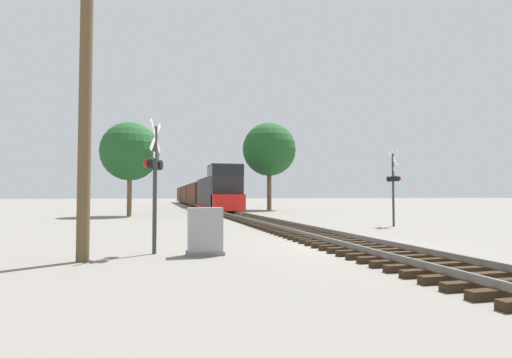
# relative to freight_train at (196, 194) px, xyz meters

# --- Properties ---
(ground_plane) EXTENTS (400.00, 400.00, 0.00)m
(ground_plane) POSITION_rel_freight_train_xyz_m (0.00, -52.37, -1.85)
(ground_plane) COLOR slate
(rail_track_bed) EXTENTS (2.60, 160.00, 0.31)m
(rail_track_bed) POSITION_rel_freight_train_xyz_m (0.00, -52.37, -1.72)
(rail_track_bed) COLOR black
(rail_track_bed) RESTS_ON ground
(freight_train) EXTENTS (2.90, 63.95, 4.52)m
(freight_train) POSITION_rel_freight_train_xyz_m (0.00, 0.00, 0.00)
(freight_train) COLOR #232326
(freight_train) RESTS_ON ground
(crossing_signal_near) EXTENTS (0.57, 1.01, 3.87)m
(crossing_signal_near) POSITION_rel_freight_train_xyz_m (-6.24, -52.72, 0.50)
(crossing_signal_near) COLOR #333333
(crossing_signal_near) RESTS_ON ground
(crossing_signal_far) EXTENTS (0.34, 1.00, 4.14)m
(crossing_signal_far) POSITION_rel_freight_train_xyz_m (6.42, -45.39, 0.60)
(crossing_signal_far) COLOR #333333
(crossing_signal_far) RESTS_ON ground
(relay_cabinet) EXTENTS (1.06, 0.52, 1.34)m
(relay_cabinet) POSITION_rel_freight_train_xyz_m (-4.82, -53.36, -1.19)
(relay_cabinet) COLOR slate
(relay_cabinet) RESTS_ON ground
(utility_pole) EXTENTS (1.80, 0.32, 8.58)m
(utility_pole) POSITION_rel_freight_train_xyz_m (-7.99, -53.69, 2.54)
(utility_pole) COLOR brown
(utility_pole) RESTS_ON ground
(tree_far_right) EXTENTS (4.76, 4.76, 7.66)m
(tree_far_right) POSITION_rel_freight_train_xyz_m (-8.31, -30.79, 3.41)
(tree_far_right) COLOR brown
(tree_far_right) RESTS_ON ground
(tree_mid_background) EXTENTS (6.17, 6.17, 10.11)m
(tree_mid_background) POSITION_rel_freight_train_xyz_m (6.48, -20.40, 5.15)
(tree_mid_background) COLOR brown
(tree_mid_background) RESTS_ON ground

